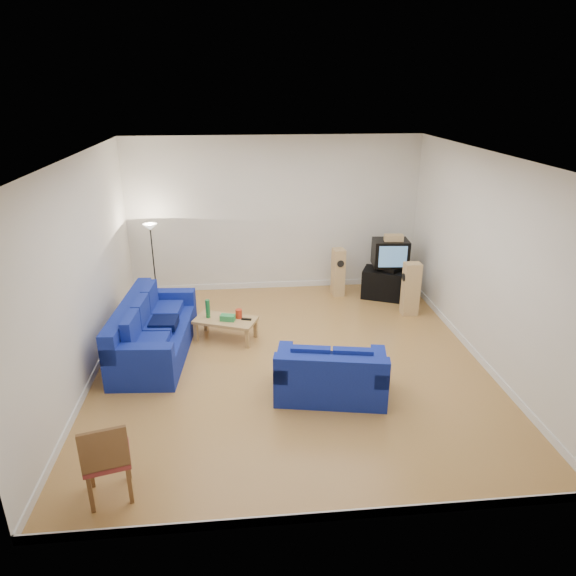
{
  "coord_description": "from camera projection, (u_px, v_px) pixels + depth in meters",
  "views": [
    {
      "loc": [
        -0.74,
        -7.14,
        4.1
      ],
      "look_at": [
        0.0,
        0.4,
        1.1
      ],
      "focal_mm": 32.0,
      "sensor_mm": 36.0,
      "label": 1
    }
  ],
  "objects": [
    {
      "name": "room",
      "position": [
        291.0,
        270.0,
        7.61
      ],
      "size": [
        6.01,
        6.51,
        3.21
      ],
      "color": "brown",
      "rests_on": "ground"
    },
    {
      "name": "sofa_three_seat",
      "position": [
        151.0,
        335.0,
        8.29
      ],
      "size": [
        1.17,
        2.39,
        0.9
      ],
      "rotation": [
        0.0,
        0.0,
        -1.64
      ],
      "color": "navy",
      "rests_on": "ground"
    },
    {
      "name": "sofa_loveseat",
      "position": [
        331.0,
        378.0,
        7.16
      ],
      "size": [
        1.67,
        1.13,
        0.77
      ],
      "rotation": [
        0.0,
        0.0,
        -0.19
      ],
      "color": "navy",
      "rests_on": "ground"
    },
    {
      "name": "coffee_table",
      "position": [
        226.0,
        322.0,
        8.79
      ],
      "size": [
        1.16,
        0.86,
        0.38
      ],
      "rotation": [
        0.0,
        0.0,
        -0.38
      ],
      "color": "tan",
      "rests_on": "ground"
    },
    {
      "name": "bottle",
      "position": [
        208.0,
        309.0,
        8.77
      ],
      "size": [
        0.11,
        0.11,
        0.32
      ],
      "primitive_type": "cylinder",
      "rotation": [
        0.0,
        0.0,
        -0.62
      ],
      "color": "#197233",
      "rests_on": "coffee_table"
    },
    {
      "name": "tissue_box",
      "position": [
        228.0,
        318.0,
        8.7
      ],
      "size": [
        0.27,
        0.19,
        0.1
      ],
      "primitive_type": "cube",
      "rotation": [
        0.0,
        0.0,
        -0.25
      ],
      "color": "green",
      "rests_on": "coffee_table"
    },
    {
      "name": "red_canister",
      "position": [
        239.0,
        314.0,
        8.78
      ],
      "size": [
        0.16,
        0.16,
        0.16
      ],
      "primitive_type": "cylinder",
      "rotation": [
        0.0,
        0.0,
        -0.77
      ],
      "color": "red",
      "rests_on": "coffee_table"
    },
    {
      "name": "remote",
      "position": [
        246.0,
        319.0,
        8.74
      ],
      "size": [
        0.18,
        0.1,
        0.02
      ],
      "primitive_type": "cube",
      "rotation": [
        0.0,
        0.0,
        -0.26
      ],
      "color": "black",
      "rests_on": "coffee_table"
    },
    {
      "name": "tv_stand",
      "position": [
        387.0,
        284.0,
        10.53
      ],
      "size": [
        1.11,
        0.89,
        0.6
      ],
      "primitive_type": "cube",
      "rotation": [
        0.0,
        0.0,
        -0.42
      ],
      "color": "black",
      "rests_on": "ground"
    },
    {
      "name": "av_receiver",
      "position": [
        389.0,
        269.0,
        10.37
      ],
      "size": [
        0.49,
        0.49,
        0.09
      ],
      "primitive_type": "cube",
      "rotation": [
        0.0,
        0.0,
        -0.78
      ],
      "color": "black",
      "rests_on": "tv_stand"
    },
    {
      "name": "television",
      "position": [
        390.0,
        253.0,
        10.34
      ],
      "size": [
        0.73,
        0.58,
        0.53
      ],
      "rotation": [
        0.0,
        0.0,
        -0.08
      ],
      "color": "black",
      "rests_on": "av_receiver"
    },
    {
      "name": "centre_speaker",
      "position": [
        394.0,
        238.0,
        10.15
      ],
      "size": [
        0.39,
        0.19,
        0.13
      ],
      "primitive_type": "cube",
      "rotation": [
        0.0,
        0.0,
        -0.12
      ],
      "color": "tan",
      "rests_on": "television"
    },
    {
      "name": "speaker_left",
      "position": [
        338.0,
        272.0,
        10.61
      ],
      "size": [
        0.25,
        0.32,
        0.99
      ],
      "rotation": [
        0.0,
        0.0,
        0.08
      ],
      "color": "tan",
      "rests_on": "ground"
    },
    {
      "name": "speaker_right",
      "position": [
        411.0,
        289.0,
        9.68
      ],
      "size": [
        0.32,
        0.24,
        1.03
      ],
      "rotation": [
        0.0,
        0.0,
        -1.56
      ],
      "color": "tan",
      "rests_on": "ground"
    },
    {
      "name": "floor_lamp",
      "position": [
        151.0,
        238.0,
        9.96
      ],
      "size": [
        0.28,
        0.28,
        1.62
      ],
      "color": "black",
      "rests_on": "ground"
    },
    {
      "name": "dining_chair",
      "position": [
        106.0,
        457.0,
        5.26
      ],
      "size": [
        0.57,
        0.57,
        0.98
      ],
      "rotation": [
        0.0,
        0.0,
        0.25
      ],
      "color": "brown",
      "rests_on": "ground"
    }
  ]
}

